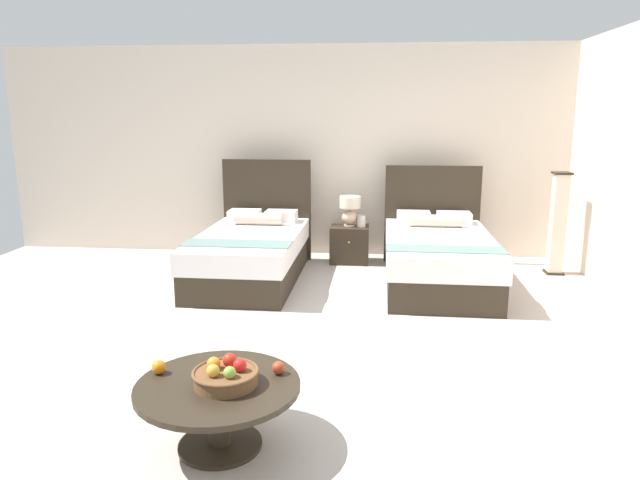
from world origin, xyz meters
The scene contains 12 objects.
ground_plane centered at (0.00, 0.00, -0.01)m, with size 9.50×9.67×0.02m, color #BAAEA4.
wall_back centered at (0.00, 3.04, 1.40)m, with size 9.50×0.12×2.80m, color beige.
bed_near_window centered at (-1.07, 1.63, 0.32)m, with size 1.18×2.15×1.32m.
bed_near_corner centered at (1.08, 1.63, 0.32)m, with size 1.23×2.18×1.26m.
nightstand centered at (0.04, 2.52, 0.24)m, with size 0.50×0.46×0.48m.
table_lamp centered at (0.04, 2.54, 0.70)m, with size 0.27×0.27×0.39m.
vase centered at (0.19, 2.48, 0.56)m, with size 0.11×0.11×0.15m.
coffee_table centered at (-0.54, -1.86, 0.31)m, with size 0.95×0.95×0.40m.
fruit_bowl centered at (-0.49, -1.87, 0.46)m, with size 0.38×0.38×0.16m.
loose_apple centered at (-0.21, -1.70, 0.44)m, with size 0.08×0.08×0.08m.
loose_orange centered at (-0.92, -1.76, 0.44)m, with size 0.08×0.08×0.08m.
floor_lamp_corner centered at (2.54, 2.18, 0.62)m, with size 0.20×0.20×1.24m.
Camera 1 is at (0.32, -4.84, 1.92)m, focal length 32.41 mm.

